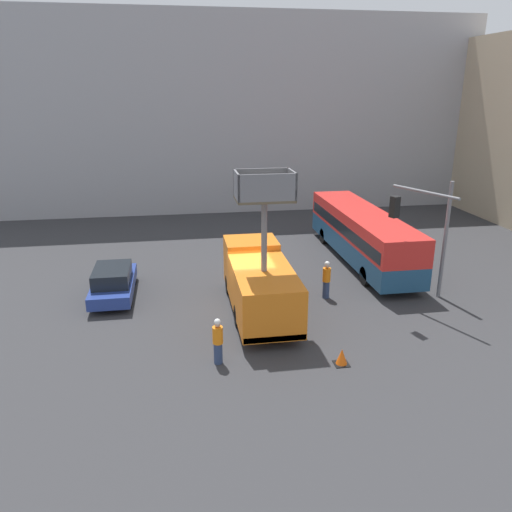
{
  "coord_description": "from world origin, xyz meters",
  "views": [
    {
      "loc": [
        -2.75,
        -20.59,
        9.56
      ],
      "look_at": [
        0.66,
        0.56,
        2.38
      ],
      "focal_mm": 35.0,
      "sensor_mm": 36.0,
      "label": 1
    }
  ],
  "objects_px": {
    "city_bus": "(362,232)",
    "parked_car_curbside": "(113,282)",
    "utility_truck": "(259,280)",
    "traffic_light_pole": "(428,224)",
    "road_worker_near_truck": "(218,341)",
    "traffic_cone_near_truck": "(342,357)",
    "road_worker_directing": "(326,280)"
  },
  "relations": [
    {
      "from": "traffic_cone_near_truck",
      "to": "traffic_light_pole",
      "type": "bearing_deg",
      "value": 41.5
    },
    {
      "from": "traffic_light_pole",
      "to": "road_worker_directing",
      "type": "bearing_deg",
      "value": 163.55
    },
    {
      "from": "road_worker_directing",
      "to": "parked_car_curbside",
      "type": "xyz_separation_m",
      "value": [
        -10.08,
        1.74,
        -0.16
      ]
    },
    {
      "from": "utility_truck",
      "to": "road_worker_directing",
      "type": "height_order",
      "value": "utility_truck"
    },
    {
      "from": "traffic_light_pole",
      "to": "city_bus",
      "type": "bearing_deg",
      "value": 95.68
    },
    {
      "from": "road_worker_near_truck",
      "to": "traffic_cone_near_truck",
      "type": "bearing_deg",
      "value": -135.42
    },
    {
      "from": "utility_truck",
      "to": "parked_car_curbside",
      "type": "relative_size",
      "value": 1.54
    },
    {
      "from": "city_bus",
      "to": "road_worker_directing",
      "type": "relative_size",
      "value": 6.45
    },
    {
      "from": "traffic_light_pole",
      "to": "road_worker_near_truck",
      "type": "relative_size",
      "value": 3.15
    },
    {
      "from": "traffic_light_pole",
      "to": "parked_car_curbside",
      "type": "distance_m",
      "value": 14.9
    },
    {
      "from": "road_worker_near_truck",
      "to": "parked_car_curbside",
      "type": "bearing_deg",
      "value": -2.53
    },
    {
      "from": "utility_truck",
      "to": "parked_car_curbside",
      "type": "xyz_separation_m",
      "value": [
        -6.64,
        2.87,
        -0.78
      ]
    },
    {
      "from": "city_bus",
      "to": "traffic_light_pole",
      "type": "relative_size",
      "value": 2.13
    },
    {
      "from": "road_worker_near_truck",
      "to": "traffic_cone_near_truck",
      "type": "relative_size",
      "value": 2.88
    },
    {
      "from": "road_worker_near_truck",
      "to": "road_worker_directing",
      "type": "height_order",
      "value": "road_worker_directing"
    },
    {
      "from": "city_bus",
      "to": "road_worker_near_truck",
      "type": "distance_m",
      "value": 13.78
    },
    {
      "from": "city_bus",
      "to": "parked_car_curbside",
      "type": "distance_m",
      "value": 14.07
    },
    {
      "from": "traffic_light_pole",
      "to": "traffic_cone_near_truck",
      "type": "relative_size",
      "value": 9.08
    },
    {
      "from": "utility_truck",
      "to": "traffic_light_pole",
      "type": "relative_size",
      "value": 1.28
    },
    {
      "from": "utility_truck",
      "to": "city_bus",
      "type": "relative_size",
      "value": 0.6
    },
    {
      "from": "traffic_light_pole",
      "to": "traffic_cone_near_truck",
      "type": "bearing_deg",
      "value": -138.5
    },
    {
      "from": "road_worker_directing",
      "to": "road_worker_near_truck",
      "type": "bearing_deg",
      "value": 47.87
    },
    {
      "from": "utility_truck",
      "to": "traffic_cone_near_truck",
      "type": "bearing_deg",
      "value": -65.47
    },
    {
      "from": "road_worker_near_truck",
      "to": "traffic_cone_near_truck",
      "type": "xyz_separation_m",
      "value": [
        4.44,
        -0.81,
        -0.6
      ]
    },
    {
      "from": "road_worker_near_truck",
      "to": "traffic_cone_near_truck",
      "type": "height_order",
      "value": "road_worker_near_truck"
    },
    {
      "from": "traffic_light_pole",
      "to": "parked_car_curbside",
      "type": "relative_size",
      "value": 1.21
    },
    {
      "from": "utility_truck",
      "to": "road_worker_near_truck",
      "type": "xyz_separation_m",
      "value": [
        -2.21,
        -4.07,
        -0.67
      ]
    },
    {
      "from": "road_worker_near_truck",
      "to": "city_bus",
      "type": "bearing_deg",
      "value": -77.17
    },
    {
      "from": "utility_truck",
      "to": "traffic_cone_near_truck",
      "type": "distance_m",
      "value": 5.52
    },
    {
      "from": "road_worker_directing",
      "to": "traffic_cone_near_truck",
      "type": "relative_size",
      "value": 3.0
    },
    {
      "from": "road_worker_near_truck",
      "to": "parked_car_curbside",
      "type": "distance_m",
      "value": 8.24
    },
    {
      "from": "traffic_light_pole",
      "to": "utility_truck",
      "type": "bearing_deg",
      "value": 179.23
    }
  ]
}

